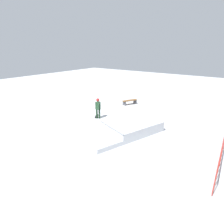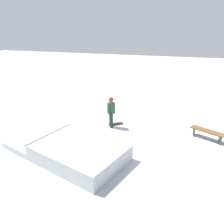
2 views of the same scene
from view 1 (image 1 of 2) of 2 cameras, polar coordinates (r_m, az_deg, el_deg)
ground_plane at (r=14.60m, az=4.57°, el=-2.83°), size 60.00×60.00×0.00m
skate_ramp at (r=12.57m, az=4.80°, el=-5.11°), size 5.96×4.28×0.74m
skater at (r=14.79m, az=-4.47°, el=1.63°), size 0.44×0.39×1.73m
skateboard at (r=15.44m, az=-4.92°, el=-1.26°), size 0.79×0.58×0.09m
park_bench at (r=18.76m, az=5.65°, el=3.41°), size 1.61×1.09×0.48m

